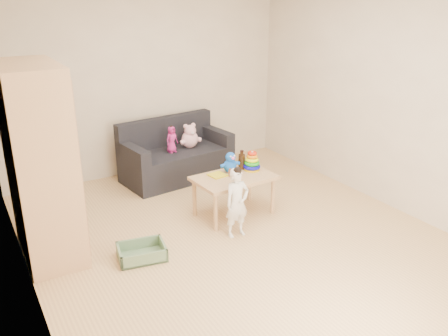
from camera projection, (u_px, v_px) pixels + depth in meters
room at (232, 114)px, 4.60m from camera, size 4.50×4.50×4.50m
wardrobe at (40, 164)px, 4.39m from camera, size 0.51×1.02×1.84m
sofa at (177, 164)px, 6.47m from camera, size 1.53×0.90×0.41m
play_table at (234, 195)px, 5.40m from camera, size 0.92×0.61×0.47m
storage_bin at (142, 252)px, 4.56m from camera, size 0.50×0.41×0.13m
toddler at (237, 204)px, 4.89m from camera, size 0.27×0.18×0.72m
pink_bear at (190, 137)px, 6.46m from camera, size 0.25×0.22×0.28m
doll at (172, 140)px, 6.25m from camera, size 0.20×0.16×0.35m
ring_stacker at (252, 163)px, 5.48m from camera, size 0.20×0.20×0.23m
brown_bottle at (242, 161)px, 5.52m from camera, size 0.08×0.08×0.22m
blue_plush at (230, 162)px, 5.41m from camera, size 0.22×0.18×0.24m
wooden_figure at (230, 173)px, 5.29m from camera, size 0.05×0.04×0.10m
yellow_book at (217, 175)px, 5.34m from camera, size 0.20×0.20×0.01m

